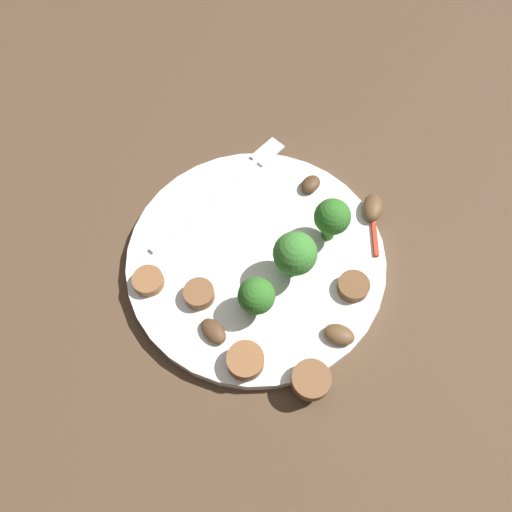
% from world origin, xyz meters
% --- Properties ---
extents(ground_plane, '(1.40, 1.40, 0.00)m').
position_xyz_m(ground_plane, '(0.00, 0.00, 0.00)').
color(ground_plane, '#4C3826').
extents(plate, '(0.24, 0.24, 0.01)m').
position_xyz_m(plate, '(0.00, 0.00, 0.01)').
color(plate, white).
rests_on(plate, ground_plane).
extents(fork, '(0.18, 0.06, 0.00)m').
position_xyz_m(fork, '(0.06, 0.06, 0.02)').
color(fork, silver).
rests_on(fork, plate).
extents(broccoli_floret_0, '(0.03, 0.03, 0.05)m').
position_xyz_m(broccoli_floret_0, '(0.05, -0.05, 0.05)').
color(broccoli_floret_0, '#347525').
rests_on(broccoli_floret_0, plate).
extents(broccoli_floret_1, '(0.03, 0.03, 0.04)m').
position_xyz_m(broccoli_floret_1, '(-0.05, -0.02, 0.04)').
color(broccoli_floret_1, '#347525').
rests_on(broccoli_floret_1, plate).
extents(broccoli_floret_2, '(0.04, 0.04, 0.06)m').
position_xyz_m(broccoli_floret_2, '(0.00, -0.04, 0.05)').
color(broccoli_floret_2, '#408630').
rests_on(broccoli_floret_2, plate).
extents(sausage_slice_0, '(0.04, 0.04, 0.01)m').
position_xyz_m(sausage_slice_0, '(0.01, -0.09, 0.02)').
color(sausage_slice_0, brown).
rests_on(sausage_slice_0, plate).
extents(sausage_slice_1, '(0.04, 0.04, 0.01)m').
position_xyz_m(sausage_slice_1, '(-0.09, -0.09, 0.02)').
color(sausage_slice_1, brown).
rests_on(sausage_slice_1, plate).
extents(sausage_slice_2, '(0.03, 0.03, 0.01)m').
position_xyz_m(sausage_slice_2, '(-0.07, 0.08, 0.02)').
color(sausage_slice_2, brown).
rests_on(sausage_slice_2, plate).
extents(sausage_slice_3, '(0.04, 0.04, 0.02)m').
position_xyz_m(sausage_slice_3, '(-0.10, -0.04, 0.02)').
color(sausage_slice_3, brown).
rests_on(sausage_slice_3, plate).
extents(sausage_slice_4, '(0.04, 0.04, 0.01)m').
position_xyz_m(sausage_slice_4, '(-0.06, 0.03, 0.02)').
color(sausage_slice_4, brown).
rests_on(sausage_slice_4, plate).
extents(mushroom_0, '(0.03, 0.02, 0.01)m').
position_xyz_m(mushroom_0, '(0.09, -0.01, 0.02)').
color(mushroom_0, '#4C331E').
rests_on(mushroom_0, plate).
extents(mushroom_1, '(0.04, 0.03, 0.01)m').
position_xyz_m(mushroom_1, '(0.09, -0.08, 0.02)').
color(mushroom_1, brown).
rests_on(mushroom_1, plate).
extents(mushroom_2, '(0.02, 0.03, 0.01)m').
position_xyz_m(mushroom_2, '(-0.04, -0.10, 0.02)').
color(mushroom_2, brown).
rests_on(mushroom_2, plate).
extents(mushroom_4, '(0.03, 0.03, 0.01)m').
position_xyz_m(mushroom_4, '(-0.08, -0.00, 0.02)').
color(mushroom_4, '#4C331E').
rests_on(mushroom_4, plate).
extents(pepper_strip_1, '(0.03, 0.02, 0.00)m').
position_xyz_m(pepper_strip_1, '(0.07, -0.09, 0.02)').
color(pepper_strip_1, red).
rests_on(pepper_strip_1, plate).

